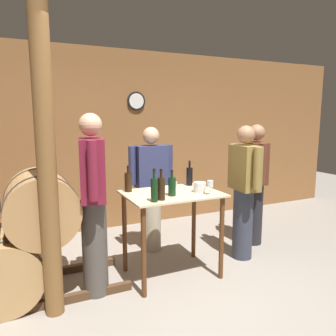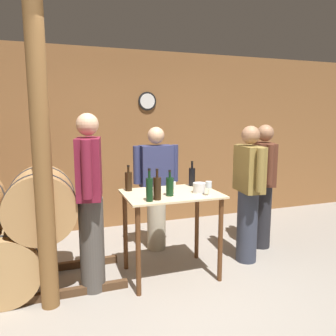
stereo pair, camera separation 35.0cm
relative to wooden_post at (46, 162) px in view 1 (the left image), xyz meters
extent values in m
plane|color=gray|center=(1.27, -0.42, -1.35)|extent=(14.00, 14.00, 0.00)
cube|color=brown|center=(1.27, 2.01, 0.00)|extent=(8.40, 0.05, 2.70)
cylinder|color=black|center=(1.49, 1.97, 0.59)|extent=(0.28, 0.03, 0.28)
cylinder|color=white|center=(1.49, 1.96, 0.59)|extent=(0.23, 0.01, 0.23)
cylinder|color=tan|center=(-0.38, 0.40, -1.03)|extent=(0.65, 0.75, 0.65)
cylinder|color=#38383D|center=(-0.38, 0.18, -1.03)|extent=(0.66, 0.03, 0.66)
cylinder|color=#38383D|center=(-0.38, 0.63, -1.03)|extent=(0.66, 0.03, 0.66)
cylinder|color=#AD7F4C|center=(-0.04, 0.40, -0.47)|extent=(0.65, 0.75, 0.65)
cylinder|color=#38383D|center=(-0.04, 0.18, -0.47)|extent=(0.66, 0.03, 0.66)
cylinder|color=#38383D|center=(-0.04, 0.63, -0.47)|extent=(0.66, 0.03, 0.66)
cube|color=beige|center=(1.24, 0.20, -0.44)|extent=(1.00, 0.71, 0.02)
cylinder|color=#593319|center=(0.81, -0.09, -0.90)|extent=(0.05, 0.05, 0.90)
cylinder|color=#593319|center=(1.68, -0.09, -0.90)|extent=(0.05, 0.05, 0.90)
cylinder|color=#593319|center=(0.81, 0.50, -0.90)|extent=(0.05, 0.05, 0.90)
cylinder|color=#593319|center=(1.68, 0.50, -0.90)|extent=(0.05, 0.05, 0.90)
cylinder|color=brown|center=(0.00, 0.00, 0.00)|extent=(0.16, 0.16, 2.70)
cylinder|color=black|center=(0.84, 0.45, -0.33)|extent=(0.08, 0.08, 0.20)
cylinder|color=black|center=(0.84, 0.45, -0.19)|extent=(0.02, 0.02, 0.08)
cylinder|color=black|center=(0.84, 0.45, -0.16)|extent=(0.03, 0.03, 0.02)
cylinder|color=black|center=(0.93, -0.06, -0.32)|extent=(0.07, 0.07, 0.23)
cylinder|color=black|center=(0.93, -0.06, -0.16)|extent=(0.02, 0.02, 0.09)
cylinder|color=black|center=(0.93, -0.06, -0.13)|extent=(0.03, 0.03, 0.02)
cylinder|color=black|center=(1.02, -0.02, -0.32)|extent=(0.08, 0.08, 0.22)
cylinder|color=black|center=(1.02, -0.02, -0.17)|extent=(0.02, 0.02, 0.08)
cylinder|color=black|center=(1.02, -0.02, -0.14)|extent=(0.03, 0.03, 0.02)
cylinder|color=black|center=(1.19, 0.09, -0.34)|extent=(0.08, 0.08, 0.19)
cylinder|color=black|center=(1.19, 0.09, -0.20)|extent=(0.02, 0.02, 0.08)
cylinder|color=black|center=(1.19, 0.09, -0.18)|extent=(0.03, 0.03, 0.02)
cylinder|color=black|center=(1.59, 0.45, -0.33)|extent=(0.07, 0.07, 0.21)
cylinder|color=black|center=(1.59, 0.45, -0.18)|extent=(0.02, 0.02, 0.08)
cylinder|color=black|center=(1.59, 0.45, -0.15)|extent=(0.03, 0.03, 0.02)
cylinder|color=silver|center=(1.25, 0.15, -0.43)|extent=(0.06, 0.06, 0.00)
cylinder|color=silver|center=(1.25, 0.15, -0.39)|extent=(0.01, 0.01, 0.07)
cylinder|color=silver|center=(1.25, 0.15, -0.33)|extent=(0.06, 0.06, 0.06)
cylinder|color=silver|center=(1.56, -0.04, -0.43)|extent=(0.06, 0.06, 0.00)
cylinder|color=silver|center=(1.56, -0.04, -0.39)|extent=(0.01, 0.01, 0.08)
cylinder|color=silver|center=(1.56, -0.04, -0.32)|extent=(0.06, 0.06, 0.07)
cylinder|color=silver|center=(1.53, 0.11, -0.38)|extent=(0.13, 0.13, 0.11)
cylinder|color=#232328|center=(2.64, 0.55, -0.93)|extent=(0.24, 0.24, 0.84)
cube|color=#592D1E|center=(2.64, 0.55, -0.24)|extent=(0.34, 0.45, 0.54)
sphere|color=#9E7051|center=(2.64, 0.55, 0.16)|extent=(0.21, 0.21, 0.21)
cylinder|color=#592D1E|center=(2.72, 0.79, -0.21)|extent=(0.09, 0.09, 0.49)
cylinder|color=#592D1E|center=(2.55, 0.32, -0.21)|extent=(0.09, 0.09, 0.49)
cylinder|color=#333847|center=(2.22, 0.24, -0.92)|extent=(0.24, 0.24, 0.85)
cube|color=olive|center=(2.22, 0.24, -0.23)|extent=(0.25, 0.42, 0.53)
sphere|color=#9E7051|center=(2.22, 0.24, 0.16)|extent=(0.21, 0.21, 0.21)
cylinder|color=olive|center=(2.24, 0.49, -0.21)|extent=(0.09, 0.09, 0.48)
cylinder|color=olive|center=(2.19, -0.01, -0.21)|extent=(0.09, 0.09, 0.48)
cylinder|color=#B7AD93|center=(1.31, 0.94, -0.93)|extent=(0.24, 0.24, 0.83)
cube|color=navy|center=(1.31, 0.94, -0.26)|extent=(0.40, 0.22, 0.52)
sphere|color=tan|center=(1.31, 0.94, 0.13)|extent=(0.21, 0.21, 0.21)
cylinder|color=navy|center=(1.56, 0.94, -0.23)|extent=(0.09, 0.09, 0.47)
cylinder|color=navy|center=(1.06, 0.94, -0.23)|extent=(0.09, 0.09, 0.47)
cylinder|color=#4C4742|center=(0.40, 0.17, -0.88)|extent=(0.24, 0.24, 0.94)
cube|color=maroon|center=(0.40, 0.17, -0.12)|extent=(0.29, 0.43, 0.58)
sphere|color=tan|center=(0.40, 0.17, 0.29)|extent=(0.21, 0.21, 0.21)
cylinder|color=maroon|center=(0.36, -0.08, -0.09)|extent=(0.09, 0.09, 0.52)
cylinder|color=maroon|center=(0.45, 0.41, -0.09)|extent=(0.09, 0.09, 0.52)
camera|label=1|loc=(-0.22, -2.83, 0.37)|focal=35.00mm
camera|label=2|loc=(0.11, -2.97, 0.37)|focal=35.00mm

